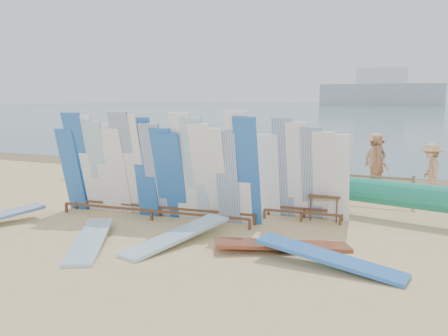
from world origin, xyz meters
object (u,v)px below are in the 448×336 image
at_px(stroller, 296,180).
at_px(beachgoer_3, 243,152).
at_px(flat_board_c, 283,250).
at_px(flat_board_b, 177,244).
at_px(beachgoer_9, 376,159).
at_px(main_surfboard_rack, 155,170).
at_px(beachgoer_5, 290,155).
at_px(beachgoer_extra_0, 430,171).
at_px(beach_chair_right, 265,184).
at_px(beachgoer_6, 253,161).
at_px(beachgoer_1, 177,152).
at_px(side_surfboard_rack, 303,175).
at_px(flat_board_d, 329,268).
at_px(beach_chair_left, 270,181).
at_px(beachgoer_7, 378,161).
at_px(beachgoer_0, 148,154).
at_px(beachgoer_2, 193,161).
at_px(beachgoer_4, 250,157).
at_px(outrigger_canoe, 406,197).
at_px(vendor_table, 325,206).
at_px(beachgoer_extra_1, 87,149).
at_px(beachgoer_11, 182,148).
at_px(flat_board_a, 91,245).

height_order(stroller, beachgoer_3, beachgoer_3).
height_order(flat_board_c, flat_board_b, flat_board_b).
distance_m(stroller, beachgoer_9, 3.14).
distance_m(main_surfboard_rack, beachgoer_5, 7.24).
distance_m(beachgoer_extra_0, beachgoer_5, 5.12).
relative_size(beach_chair_right, beachgoer_6, 0.48).
bearing_deg(beachgoer_6, flat_board_c, 27.78).
relative_size(flat_board_b, beachgoer_1, 1.52).
height_order(side_surfboard_rack, flat_board_d, side_surfboard_rack).
relative_size(beach_chair_left, beachgoer_7, 0.51).
bearing_deg(main_surfboard_rack, beachgoer_3, 90.00).
relative_size(beachgoer_0, beachgoer_9, 0.91).
height_order(beachgoer_9, beachgoer_2, beachgoer_9).
bearing_deg(beachgoer_2, beachgoer_extra_0, 9.25).
bearing_deg(beachgoer_4, beachgoer_7, -38.76).
distance_m(outrigger_canoe, vendor_table, 1.94).
height_order(vendor_table, beachgoer_extra_1, beachgoer_extra_1).
bearing_deg(flat_board_c, beachgoer_1, 13.88).
distance_m(beachgoer_6, beachgoer_11, 5.43).
height_order(flat_board_b, beach_chair_right, beach_chair_right).
distance_m(side_surfboard_rack, beachgoer_extra_0, 4.91).
relative_size(vendor_table, beachgoer_extra_0, 0.61).
bearing_deg(flat_board_d, beachgoer_2, 51.95).
xyz_separation_m(flat_board_d, flat_board_b, (-3.18, 0.17, 0.00)).
relative_size(vendor_table, beach_chair_right, 1.16).
bearing_deg(beachgoer_11, beachgoer_4, 47.85).
height_order(beach_chair_right, beachgoer_5, beachgoer_5).
bearing_deg(beachgoer_1, beachgoer_extra_0, 157.76).
distance_m(flat_board_a, flat_board_b, 1.78).
relative_size(flat_board_d, beachgoer_4, 1.58).
xyz_separation_m(beachgoer_1, beachgoer_5, (4.37, 0.77, 0.01)).
bearing_deg(beachgoer_4, beachgoer_2, -170.71).
distance_m(vendor_table, beachgoer_extra_1, 11.91).
bearing_deg(beachgoer_3, beachgoer_11, 145.68).
bearing_deg(beachgoer_5, beachgoer_1, 32.90).
bearing_deg(main_surfboard_rack, beachgoer_7, 50.34).
distance_m(main_surfboard_rack, stroller, 5.37).
relative_size(beachgoer_4, beachgoer_5, 0.95).
distance_m(main_surfboard_rack, outrigger_canoe, 6.14).
bearing_deg(stroller, main_surfboard_rack, -99.35).
relative_size(beachgoer_1, beachgoer_2, 1.06).
distance_m(beachgoer_extra_0, beachgoer_6, 5.50).
bearing_deg(beachgoer_6, beach_chair_right, 51.28).
height_order(beachgoer_11, beachgoer_4, beachgoer_4).
bearing_deg(main_surfboard_rack, beach_chair_left, 69.02).
distance_m(outrigger_canoe, beachgoer_3, 8.24).
bearing_deg(flat_board_b, beachgoer_11, 134.66).
distance_m(beach_chair_right, beachgoer_extra_1, 8.73).
xyz_separation_m(beachgoer_0, beachgoer_extra_1, (-3.32, 0.44, 0.02)).
height_order(flat_board_a, flat_board_b, flat_board_b).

